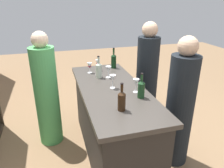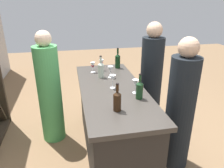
{
  "view_description": "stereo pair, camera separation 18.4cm",
  "coord_description": "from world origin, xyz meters",
  "px_view_note": "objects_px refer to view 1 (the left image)",
  "views": [
    {
      "loc": [
        -2.26,
        0.65,
        1.94
      ],
      "look_at": [
        0.0,
        0.0,
        0.98
      ],
      "focal_mm": 34.42,
      "sensor_mm": 36.0,
      "label": 1
    },
    {
      "loc": [
        -2.3,
        0.47,
        1.94
      ],
      "look_at": [
        0.0,
        0.0,
        0.98
      ],
      "focal_mm": 34.42,
      "sensor_mm": 36.0,
      "label": 2
    }
  ],
  "objects_px": {
    "wine_bottle_second_right_dark_green": "(114,60)",
    "wine_glass_near_right": "(113,79)",
    "wine_bottle_second_left_olive_green": "(141,88)",
    "wine_glass_far_center": "(90,66)",
    "wine_glass_near_left": "(136,83)",
    "person_server_behind": "(47,94)",
    "person_left_guest": "(180,108)",
    "wine_glass_far_left": "(98,63)",
    "wine_bottle_leftmost_amber_brown": "(122,100)",
    "wine_bottle_center_clear_pale": "(99,70)",
    "person_center_guest": "(147,78)",
    "wine_glass_near_center": "(108,70)"
  },
  "relations": [
    {
      "from": "wine_bottle_center_clear_pale",
      "to": "wine_bottle_second_right_dark_green",
      "type": "distance_m",
      "value": 0.47
    },
    {
      "from": "person_server_behind",
      "to": "wine_bottle_second_right_dark_green",
      "type": "bearing_deg",
      "value": 0.33
    },
    {
      "from": "wine_glass_near_right",
      "to": "wine_glass_far_center",
      "type": "bearing_deg",
      "value": 14.61
    },
    {
      "from": "wine_bottle_center_clear_pale",
      "to": "wine_glass_far_left",
      "type": "bearing_deg",
      "value": -10.35
    },
    {
      "from": "wine_bottle_leftmost_amber_brown",
      "to": "wine_bottle_center_clear_pale",
      "type": "xyz_separation_m",
      "value": [
        0.93,
        0.01,
        0.01
      ]
    },
    {
      "from": "wine_bottle_second_left_olive_green",
      "to": "person_left_guest",
      "type": "bearing_deg",
      "value": -92.05
    },
    {
      "from": "wine_bottle_second_left_olive_green",
      "to": "wine_glass_far_left",
      "type": "relative_size",
      "value": 1.71
    },
    {
      "from": "wine_bottle_second_left_olive_green",
      "to": "wine_glass_far_center",
      "type": "xyz_separation_m",
      "value": [
        0.95,
        0.38,
        -0.01
      ]
    },
    {
      "from": "wine_bottle_second_right_dark_green",
      "to": "wine_glass_near_left",
      "type": "relative_size",
      "value": 1.92
    },
    {
      "from": "wine_bottle_leftmost_amber_brown",
      "to": "wine_glass_far_center",
      "type": "relative_size",
      "value": 1.87
    },
    {
      "from": "wine_glass_near_right",
      "to": "wine_bottle_leftmost_amber_brown",
      "type": "bearing_deg",
      "value": 172.96
    },
    {
      "from": "wine_bottle_center_clear_pale",
      "to": "wine_glass_far_center",
      "type": "relative_size",
      "value": 1.98
    },
    {
      "from": "wine_bottle_center_clear_pale",
      "to": "person_server_behind",
      "type": "relative_size",
      "value": 0.19
    },
    {
      "from": "wine_glass_near_center",
      "to": "person_center_guest",
      "type": "relative_size",
      "value": 0.1
    },
    {
      "from": "wine_bottle_second_left_olive_green",
      "to": "person_server_behind",
      "type": "relative_size",
      "value": 0.18
    },
    {
      "from": "person_left_guest",
      "to": "wine_bottle_second_left_olive_green",
      "type": "bearing_deg",
      "value": -18.54
    },
    {
      "from": "wine_bottle_center_clear_pale",
      "to": "wine_glass_far_center",
      "type": "distance_m",
      "value": 0.24
    },
    {
      "from": "wine_glass_near_right",
      "to": "wine_bottle_center_clear_pale",
      "type": "bearing_deg",
      "value": 11.3
    },
    {
      "from": "person_left_guest",
      "to": "person_center_guest",
      "type": "distance_m",
      "value": 0.94
    },
    {
      "from": "wine_bottle_leftmost_amber_brown",
      "to": "wine_glass_near_left",
      "type": "xyz_separation_m",
      "value": [
        0.35,
        -0.29,
        0.01
      ]
    },
    {
      "from": "wine_bottle_second_right_dark_green",
      "to": "wine_glass_near_right",
      "type": "height_order",
      "value": "wine_bottle_second_right_dark_green"
    },
    {
      "from": "wine_bottle_second_left_olive_green",
      "to": "wine_bottle_second_right_dark_green",
      "type": "distance_m",
      "value": 1.08
    },
    {
      "from": "person_left_guest",
      "to": "person_center_guest",
      "type": "bearing_deg",
      "value": -107.0
    },
    {
      "from": "wine_bottle_leftmost_amber_brown",
      "to": "person_left_guest",
      "type": "relative_size",
      "value": 0.18
    },
    {
      "from": "wine_glass_near_left",
      "to": "person_center_guest",
      "type": "distance_m",
      "value": 0.97
    },
    {
      "from": "wine_glass_near_left",
      "to": "person_server_behind",
      "type": "height_order",
      "value": "person_server_behind"
    },
    {
      "from": "wine_bottle_leftmost_amber_brown",
      "to": "wine_glass_near_left",
      "type": "bearing_deg",
      "value": -39.36
    },
    {
      "from": "wine_glass_near_right",
      "to": "wine_glass_near_left",
      "type": "bearing_deg",
      "value": -130.43
    },
    {
      "from": "wine_bottle_second_right_dark_green",
      "to": "wine_bottle_leftmost_amber_brown",
      "type": "bearing_deg",
      "value": 166.91
    },
    {
      "from": "wine_bottle_center_clear_pale",
      "to": "wine_glass_far_center",
      "type": "height_order",
      "value": "wine_bottle_center_clear_pale"
    },
    {
      "from": "wine_bottle_second_left_olive_green",
      "to": "person_left_guest",
      "type": "height_order",
      "value": "person_left_guest"
    },
    {
      "from": "wine_glass_near_left",
      "to": "person_center_guest",
      "type": "bearing_deg",
      "value": -32.92
    },
    {
      "from": "wine_glass_far_left",
      "to": "wine_glass_far_center",
      "type": "height_order",
      "value": "wine_glass_far_left"
    },
    {
      "from": "wine_glass_near_right",
      "to": "wine_glass_far_left",
      "type": "xyz_separation_m",
      "value": [
        0.69,
        0.02,
        -0.01
      ]
    },
    {
      "from": "person_center_guest",
      "to": "wine_glass_far_left",
      "type": "bearing_deg",
      "value": 14.16
    },
    {
      "from": "wine_bottle_second_right_dark_green",
      "to": "wine_glass_near_right",
      "type": "bearing_deg",
      "value": 162.72
    },
    {
      "from": "wine_bottle_center_clear_pale",
      "to": "wine_glass_near_left",
      "type": "relative_size",
      "value": 1.85
    },
    {
      "from": "wine_bottle_second_left_olive_green",
      "to": "person_server_behind",
      "type": "xyz_separation_m",
      "value": [
        0.81,
        1.0,
        -0.3
      ]
    },
    {
      "from": "wine_glass_far_left",
      "to": "wine_bottle_leftmost_amber_brown",
      "type": "bearing_deg",
      "value": 178.04
    },
    {
      "from": "person_center_guest",
      "to": "person_server_behind",
      "type": "xyz_separation_m",
      "value": [
        -0.1,
        1.5,
        -0.03
      ]
    },
    {
      "from": "wine_glass_near_center",
      "to": "wine_glass_near_right",
      "type": "distance_m",
      "value": 0.36
    },
    {
      "from": "wine_bottle_leftmost_amber_brown",
      "to": "wine_bottle_second_left_olive_green",
      "type": "distance_m",
      "value": 0.35
    },
    {
      "from": "wine_glass_near_center",
      "to": "wine_glass_far_left",
      "type": "relative_size",
      "value": 0.97
    },
    {
      "from": "wine_bottle_leftmost_amber_brown",
      "to": "person_center_guest",
      "type": "relative_size",
      "value": 0.17
    },
    {
      "from": "person_left_guest",
      "to": "person_center_guest",
      "type": "height_order",
      "value": "person_center_guest"
    },
    {
      "from": "wine_glass_near_right",
      "to": "person_center_guest",
      "type": "bearing_deg",
      "value": -50.83
    },
    {
      "from": "wine_bottle_second_right_dark_green",
      "to": "person_center_guest",
      "type": "distance_m",
      "value": 0.59
    },
    {
      "from": "wine_bottle_leftmost_amber_brown",
      "to": "wine_bottle_second_left_olive_green",
      "type": "bearing_deg",
      "value": -54.4
    },
    {
      "from": "wine_bottle_second_right_dark_green",
      "to": "wine_glass_near_right",
      "type": "distance_m",
      "value": 0.78
    },
    {
      "from": "wine_bottle_second_left_olive_green",
      "to": "wine_bottle_center_clear_pale",
      "type": "bearing_deg",
      "value": 22.51
    }
  ]
}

